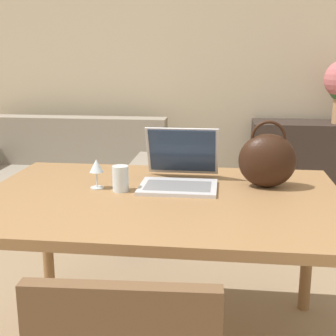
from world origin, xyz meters
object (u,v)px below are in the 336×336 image
object	(u,v)px
handbag	(267,160)
laptop	(180,170)
wine_glass	(96,168)
couch	(62,189)
drinking_glass	(121,179)

from	to	relation	value
handbag	laptop	bearing A→B (deg)	178.31
wine_glass	handbag	bearing A→B (deg)	8.60
wine_glass	handbag	size ratio (longest dim) A/B	0.44
couch	laptop	bearing A→B (deg)	-52.33
laptop	wine_glass	bearing A→B (deg)	-160.84
laptop	drinking_glass	xyz separation A→B (m)	(-0.24, -0.15, -0.01)
couch	drinking_glass	xyz separation A→B (m)	(0.83, -1.55, 0.53)
couch	drinking_glass	distance (m)	1.84
laptop	drinking_glass	distance (m)	0.29
laptop	handbag	distance (m)	0.39
couch	laptop	distance (m)	1.84
couch	handbag	bearing A→B (deg)	-43.85
couch	laptop	world-z (taller)	laptop
couch	drinking_glass	bearing A→B (deg)	-61.67
couch	handbag	distance (m)	2.12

